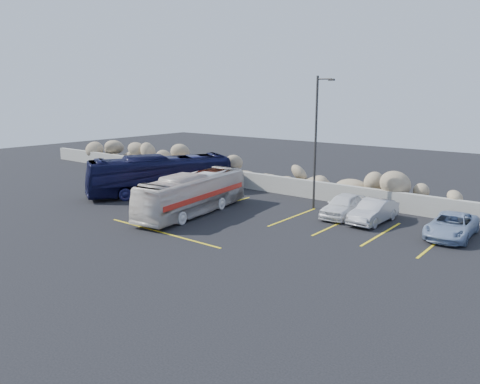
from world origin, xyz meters
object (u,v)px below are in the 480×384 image
Objects in this scene: car_a at (344,205)px; car_b at (374,211)px; lamppost at (316,139)px; tour_coach at (160,175)px; vintage_bus at (193,194)px; car_d at (452,226)px.

car_b is at bearing -6.27° from car_a.
car_b is (4.12, -0.72, -3.66)m from lamppost.
car_a is (12.77, 2.54, -0.72)m from tour_coach.
car_b is (1.86, -0.11, -0.03)m from car_a.
lamppost is 2.05× the size of car_a.
car_a is (2.26, -0.61, -3.63)m from lamppost.
car_a is 1.01× the size of car_b.
lamppost is at bearing 172.36° from car_b.
vintage_bus is 10.34m from car_b.
lamppost is 1.89× the size of car_d.
vintage_bus reaches higher than car_b.
tour_coach is at bearing -163.33° from lamppost.
car_b is (9.14, 4.79, -0.56)m from vintage_bus.
car_a is at bearing 39.62° from tour_coach.
tour_coach is 14.85m from car_b.
car_a is at bearing -15.07° from lamppost.
vintage_bus is at bearing -162.79° from car_d.
car_d is (13.24, 4.67, -0.61)m from vintage_bus.
car_d is (4.10, -0.12, -0.05)m from car_b.
lamppost is 4.32m from car_a.
vintage_bus is 0.87× the size of tour_coach.
vintage_bus is (-5.03, -5.51, -3.10)m from lamppost.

